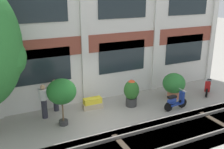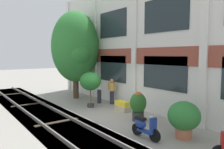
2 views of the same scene
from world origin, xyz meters
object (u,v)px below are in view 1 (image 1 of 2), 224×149
Objects in this scene: scooter_near_curb at (208,86)px; scooter_second_parked at (175,101)px; potted_plant_terracotta_small at (62,92)px; resident_watching_tracks at (55,94)px; resident_by_doorway at (44,100)px; potted_plant_square_trough at (93,103)px; potted_plant_glazed_jar at (174,84)px; potted_plant_fluted_column at (131,91)px.

scooter_near_curb is 3.17m from scooter_second_parked.
resident_watching_tracks is (0.07, 1.55, -0.69)m from potted_plant_terracotta_small.
resident_by_doorway is 1.02× the size of resident_watching_tracks.
resident_by_doorway is (-0.60, 1.02, -0.68)m from potted_plant_terracotta_small.
resident_watching_tracks is at bearing 162.22° from potted_plant_square_trough.
potted_plant_square_trough is 4.60m from potted_plant_glazed_jar.
scooter_near_curb is at bearing 42.21° from resident_watching_tracks.
potted_plant_square_trough is 0.92× the size of scooter_near_curb.
potted_plant_terracotta_small is 1.37m from resident_by_doorway.
potted_plant_fluted_column is at bearing 123.79° from resident_by_doorway.
scooter_second_parked is at bearing 28.40° from resident_watching_tracks.
potted_plant_terracotta_small is at bearing -150.88° from potted_plant_square_trough.
potted_plant_square_trough is at bearing 29.12° from potted_plant_terracotta_small.
resident_by_doorway is (-6.03, 1.93, 0.45)m from scooter_second_parked.
potted_plant_terracotta_small is at bearing -39.70° from resident_watching_tracks.
potted_plant_terracotta_small is at bearing 168.13° from scooter_second_parked.
potted_plant_fluted_column is 2.61m from potted_plant_glazed_jar.
potted_plant_terracotta_small is at bearing -177.04° from potted_plant_glazed_jar.
potted_plant_fluted_column is 0.87× the size of resident_watching_tracks.
resident_by_doorway reaches higher than scooter_near_curb.
potted_plant_glazed_jar is at bearing -2.04° from potted_plant_fluted_column.
resident_by_doorway reaches higher than scooter_second_parked.
potted_plant_square_trough is 0.63× the size of resident_by_doorway.
potted_plant_square_trough is at bearing 171.55° from potted_plant_glazed_jar.
scooter_near_curb is (4.79, -0.48, -0.36)m from potted_plant_fluted_column.
scooter_near_curb and scooter_second_parked have the same top height.
potted_plant_terracotta_small is 1.70m from resident_watching_tracks.
potted_plant_fluted_column and potted_plant_glazed_jar have the same top height.
potted_plant_fluted_column is at bearing 140.20° from scooter_second_parked.
potted_plant_square_trough is 0.75× the size of scooter_second_parked.
potted_plant_glazed_jar is (4.52, -0.67, 0.54)m from potted_plant_square_trough.
potted_plant_fluted_column is 4.34m from resident_by_doorway.
potted_plant_glazed_jar is at bearing 126.04° from resident_by_doorway.
potted_plant_glazed_jar is (6.31, 0.33, -0.76)m from potted_plant_terracotta_small.
potted_plant_glazed_jar is 2.24m from scooter_near_curb.
potted_plant_fluted_column is 0.86× the size of resident_by_doorway.
scooter_second_parked is 0.84× the size of resident_by_doorway.
potted_plant_terracotta_small reaches higher than potted_plant_glazed_jar.
resident_by_doorway reaches higher than resident_watching_tracks.
potted_plant_glazed_jar is 0.86× the size of resident_by_doorway.
scooter_near_curb is at bearing -5.67° from potted_plant_fluted_column.
scooter_second_parked is (-0.88, -1.23, -0.36)m from potted_plant_glazed_jar.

